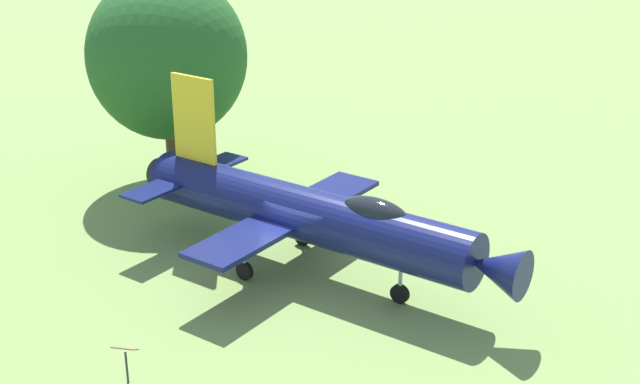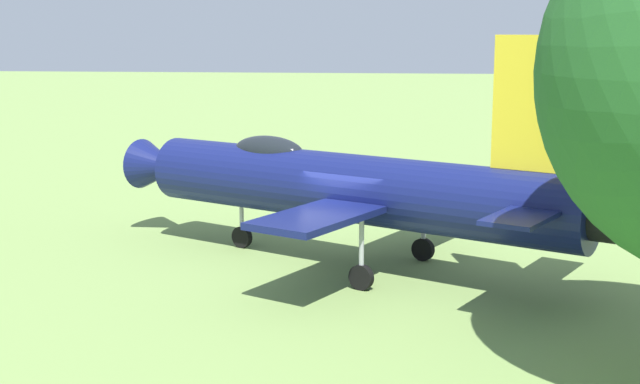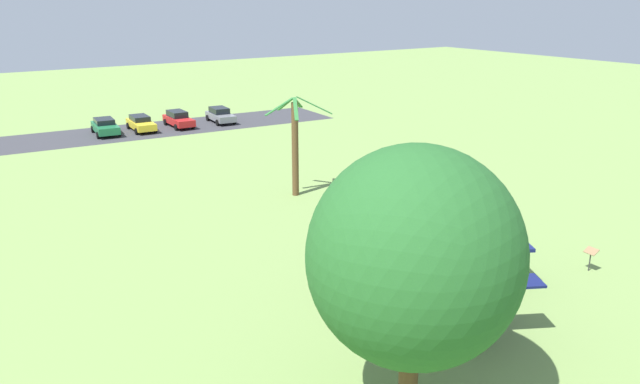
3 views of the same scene
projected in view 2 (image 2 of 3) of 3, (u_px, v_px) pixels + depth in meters
name	position (u px, v px, depth m)	size (l,w,h in m)	color
ground_plane	(353.00, 267.00, 22.22)	(200.00, 200.00, 0.00)	#75934C
display_jet	(341.00, 185.00, 22.04)	(9.04, 13.14, 5.87)	#111951
info_plaque	(476.00, 189.00, 28.36)	(0.43, 0.62, 1.14)	#333333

